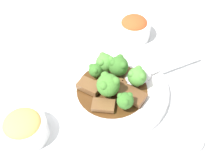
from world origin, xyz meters
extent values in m
plane|color=silver|center=(0.00, 0.00, 0.00)|extent=(4.00, 4.00, 0.00)
cylinder|color=white|center=(0.00, 0.00, 0.01)|extent=(0.27, 0.27, 0.01)
torus|color=white|center=(0.00, 0.00, 0.01)|extent=(0.27, 0.27, 0.01)
cylinder|color=#4C2D14|center=(0.00, 0.00, 0.01)|extent=(0.17, 0.17, 0.00)
cube|color=brown|center=(-0.01, -0.06, 0.02)|extent=(0.05, 0.03, 0.01)
cube|color=brown|center=(0.04, 0.04, 0.02)|extent=(0.03, 0.05, 0.01)
cube|color=brown|center=(-0.05, -0.01, 0.03)|extent=(0.06, 0.05, 0.02)
cube|color=brown|center=(0.04, -0.02, 0.02)|extent=(0.09, 0.07, 0.01)
cube|color=brown|center=(-0.01, 0.02, 0.02)|extent=(0.07, 0.06, 0.01)
cylinder|color=#8EB756|center=(-0.02, 0.05, 0.03)|extent=(0.01, 0.01, 0.01)
sphere|color=#4C8E38|center=(-0.02, 0.05, 0.05)|extent=(0.04, 0.04, 0.04)
sphere|color=#4C8E38|center=(-0.01, 0.05, 0.06)|extent=(0.02, 0.02, 0.02)
sphere|color=#4C8E38|center=(-0.03, 0.06, 0.06)|extent=(0.02, 0.02, 0.02)
sphere|color=#4C8E38|center=(-0.03, 0.04, 0.06)|extent=(0.02, 0.02, 0.02)
cylinder|color=#8EB756|center=(-0.04, 0.03, 0.03)|extent=(0.01, 0.01, 0.01)
sphere|color=#387028|center=(-0.04, 0.03, 0.04)|extent=(0.03, 0.03, 0.03)
sphere|color=#387028|center=(-0.03, 0.04, 0.05)|extent=(0.01, 0.01, 0.01)
sphere|color=#387028|center=(-0.05, 0.03, 0.05)|extent=(0.01, 0.01, 0.01)
sphere|color=#387028|center=(-0.04, 0.02, 0.05)|extent=(0.01, 0.01, 0.01)
cylinder|color=#7FA84C|center=(0.06, 0.02, 0.03)|extent=(0.01, 0.01, 0.01)
sphere|color=#4C8E38|center=(0.06, 0.02, 0.05)|extent=(0.04, 0.04, 0.04)
sphere|color=#4C8E38|center=(0.06, 0.03, 0.06)|extent=(0.02, 0.02, 0.02)
sphere|color=#4C8E38|center=(0.04, 0.01, 0.06)|extent=(0.02, 0.02, 0.02)
sphere|color=#4C8E38|center=(0.07, 0.01, 0.06)|extent=(0.02, 0.02, 0.02)
cylinder|color=#7FA84C|center=(-0.01, -0.02, 0.03)|extent=(0.02, 0.02, 0.02)
sphere|color=#427F2D|center=(-0.01, -0.02, 0.06)|extent=(0.05, 0.05, 0.05)
sphere|color=#427F2D|center=(-0.01, -0.01, 0.07)|extent=(0.02, 0.02, 0.02)
sphere|color=#427F2D|center=(-0.01, -0.04, 0.07)|extent=(0.02, 0.02, 0.02)
sphere|color=#427F2D|center=(0.01, -0.02, 0.07)|extent=(0.02, 0.02, 0.02)
cylinder|color=#8EB756|center=(0.03, -0.05, 0.03)|extent=(0.01, 0.01, 0.01)
sphere|color=#387028|center=(0.03, -0.05, 0.04)|extent=(0.04, 0.04, 0.04)
sphere|color=#387028|center=(0.02, -0.05, 0.05)|extent=(0.01, 0.01, 0.01)
sphere|color=#387028|center=(0.04, -0.06, 0.05)|extent=(0.01, 0.01, 0.01)
sphere|color=#387028|center=(0.04, -0.05, 0.05)|extent=(0.01, 0.01, 0.01)
cylinder|color=#7FA84C|center=(0.01, 0.04, 0.03)|extent=(0.02, 0.02, 0.02)
sphere|color=#387028|center=(0.01, 0.04, 0.05)|extent=(0.05, 0.05, 0.05)
sphere|color=#387028|center=(0.00, 0.04, 0.06)|extent=(0.02, 0.02, 0.02)
sphere|color=#387028|center=(0.02, 0.03, 0.06)|extent=(0.02, 0.02, 0.02)
sphere|color=#387028|center=(0.01, 0.06, 0.06)|extent=(0.02, 0.02, 0.02)
ellipsoid|color=silver|center=(0.06, 0.03, 0.03)|extent=(0.08, 0.08, 0.01)
cylinder|color=silver|center=(0.15, 0.09, 0.02)|extent=(0.13, 0.08, 0.01)
cylinder|color=white|center=(0.04, 0.21, 0.00)|extent=(0.05, 0.05, 0.01)
cylinder|color=white|center=(0.04, 0.21, 0.02)|extent=(0.09, 0.09, 0.04)
torus|color=white|center=(0.04, 0.21, 0.04)|extent=(0.09, 0.09, 0.01)
ellipsoid|color=#D14C23|center=(0.04, 0.21, 0.05)|extent=(0.07, 0.07, 0.03)
cylinder|color=white|center=(-0.17, -0.13, 0.00)|extent=(0.05, 0.05, 0.01)
cylinder|color=white|center=(-0.17, -0.13, 0.02)|extent=(0.10, 0.10, 0.04)
torus|color=white|center=(-0.17, -0.13, 0.04)|extent=(0.10, 0.10, 0.01)
ellipsoid|color=tan|center=(-0.17, -0.13, 0.04)|extent=(0.08, 0.08, 0.03)
cylinder|color=white|center=(0.17, -0.11, 0.01)|extent=(0.07, 0.07, 0.01)
torus|color=white|center=(0.17, -0.11, 0.01)|extent=(0.07, 0.07, 0.01)
camera|label=1|loc=(0.05, -0.46, 0.59)|focal=50.00mm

